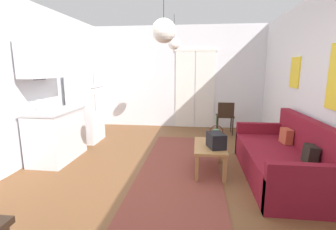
{
  "coord_description": "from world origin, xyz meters",
  "views": [
    {
      "loc": [
        0.53,
        -3.18,
        1.61
      ],
      "look_at": [
        0.0,
        1.25,
        0.74
      ],
      "focal_mm": 25.87,
      "sensor_mm": 36.0,
      "label": 1
    }
  ],
  "objects": [
    {
      "name": "bamboo_vase",
      "position": [
        0.85,
        0.59,
        0.54
      ],
      "size": [
        0.1,
        0.1,
        0.45
      ],
      "color": "#47704C",
      "rests_on": "coffee_table"
    },
    {
      "name": "accent_chair",
      "position": [
        1.23,
        2.73,
        0.48
      ],
      "size": [
        0.43,
        0.41,
        0.81
      ],
      "rotation": [
        0.0,
        0.0,
        3.13
      ],
      "color": "black",
      "rests_on": "ground_plane"
    },
    {
      "name": "ground_plane",
      "position": [
        0.0,
        0.0,
        -0.05
      ],
      "size": [
        5.16,
        7.46,
        0.1
      ],
      "primitive_type": "cube",
      "color": "brown"
    },
    {
      "name": "couch",
      "position": [
        1.84,
        0.35,
        0.28
      ],
      "size": [
        0.92,
        2.07,
        0.9
      ],
      "color": "maroon",
      "rests_on": "ground_plane"
    },
    {
      "name": "area_rug",
      "position": [
        0.29,
        0.48,
        0.01
      ],
      "size": [
        1.26,
        3.62,
        0.01
      ],
      "primitive_type": "cube",
      "color": "brown",
      "rests_on": "ground_plane"
    },
    {
      "name": "pendant_lamp_far",
      "position": [
        0.03,
        2.17,
        2.12
      ],
      "size": [
        0.25,
        0.25,
        0.72
      ],
      "color": "black"
    },
    {
      "name": "kitchen_counter",
      "position": [
        -1.94,
        0.69,
        0.79
      ],
      "size": [
        0.62,
        1.05,
        2.08
      ],
      "color": "silver",
      "rests_on": "ground_plane"
    },
    {
      "name": "pendant_lamp_near",
      "position": [
        0.12,
        -0.14,
        2.05
      ],
      "size": [
        0.29,
        0.29,
        0.81
      ],
      "color": "black"
    },
    {
      "name": "handbag",
      "position": [
        0.84,
        0.37,
        0.55
      ],
      "size": [
        0.3,
        0.36,
        0.35
      ],
      "color": "black",
      "rests_on": "coffee_table"
    },
    {
      "name": "coffee_table",
      "position": [
        0.75,
        0.49,
        0.37
      ],
      "size": [
        0.48,
        0.86,
        0.43
      ],
      "color": "#A87542",
      "rests_on": "ground_plane"
    },
    {
      "name": "wall_back",
      "position": [
        0.02,
        3.48,
        1.35
      ],
      "size": [
        4.76,
        0.13,
        2.72
      ],
      "color": "silver",
      "rests_on": "ground_plane"
    },
    {
      "name": "refrigerator",
      "position": [
        -1.88,
        1.81,
        0.84
      ],
      "size": [
        0.59,
        0.65,
        1.67
      ],
      "color": "white",
      "rests_on": "ground_plane"
    }
  ]
}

